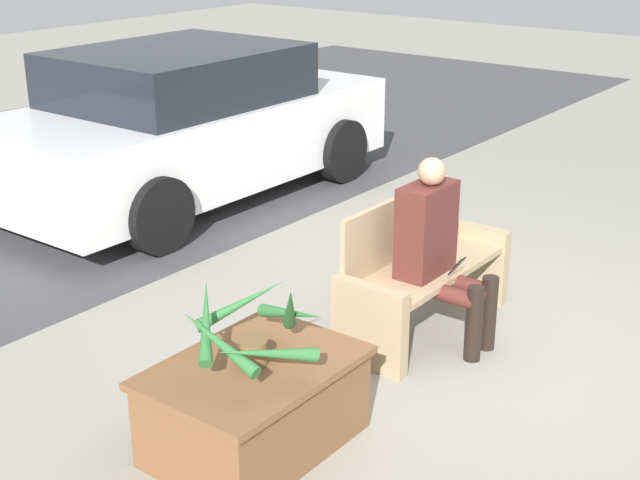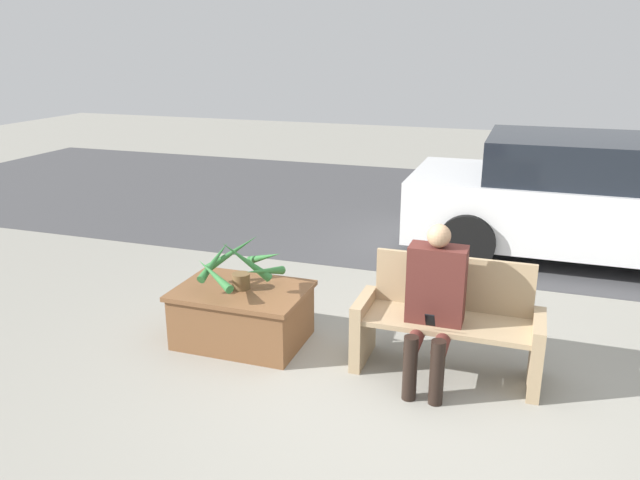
% 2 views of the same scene
% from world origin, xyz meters
% --- Properties ---
extents(ground_plane, '(30.00, 30.00, 0.00)m').
position_xyz_m(ground_plane, '(0.00, 0.00, 0.00)').
color(ground_plane, gray).
extents(bench, '(1.41, 0.51, 0.88)m').
position_xyz_m(bench, '(0.24, 0.42, 0.40)').
color(bench, tan).
rests_on(bench, ground_plane).
extents(person_seated, '(0.42, 0.58, 1.21)m').
position_xyz_m(person_seated, '(0.14, 0.25, 0.66)').
color(person_seated, '#51231E').
rests_on(person_seated, ground_plane).
extents(planter_box, '(1.09, 0.78, 0.48)m').
position_xyz_m(planter_box, '(-1.48, 0.36, 0.26)').
color(planter_box, brown).
rests_on(planter_box, ground_plane).
extents(potted_plant, '(0.74, 0.75, 0.51)m').
position_xyz_m(potted_plant, '(-1.49, 0.35, 0.69)').
color(potted_plant, brown).
rests_on(potted_plant, planter_box).
extents(parked_car, '(4.02, 1.98, 1.43)m').
position_xyz_m(parked_car, '(1.35, 3.69, 0.71)').
color(parked_car, silver).
rests_on(parked_car, ground_plane).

